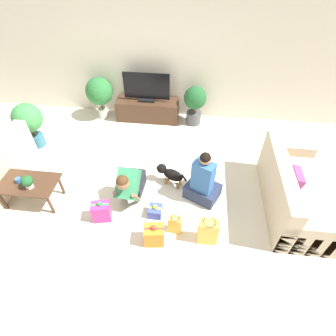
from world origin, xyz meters
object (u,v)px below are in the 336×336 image
(sofa_right, at_px, (292,193))
(gift_box_c, at_px, (155,211))
(potted_plant_corner_left, at_px, (28,121))
(tabletop_plant, at_px, (27,182))
(tv, at_px, (147,89))
(person_sitting, at_px, (203,183))
(gift_bag_a, at_px, (208,232))
(gift_box_b, at_px, (154,235))
(gift_box_a, at_px, (101,211))
(mug, at_px, (19,180))
(coffee_table, at_px, (28,185))
(dog, at_px, (170,174))
(potted_plant_back_left, at_px, (99,92))
(tv_console, at_px, (148,110))
(potted_plant_back_right, at_px, (195,102))
(gift_bag_b, at_px, (175,224))
(person_kneeling, at_px, (130,184))

(sofa_right, height_order, gift_box_c, sofa_right)
(potted_plant_corner_left, height_order, tabletop_plant, potted_plant_corner_left)
(tv, xyz_separation_m, potted_plant_corner_left, (-2.06, -1.20, -0.16))
(person_sitting, distance_m, gift_bag_a, 0.82)
(gift_box_b, height_order, gift_bag_a, gift_bag_a)
(sofa_right, bearing_deg, gift_box_a, 101.68)
(gift_bag_a, relative_size, mug, 3.82)
(sofa_right, distance_m, coffee_table, 4.07)
(dog, bearing_deg, gift_box_b, 18.43)
(tv, bearing_deg, gift_box_a, -94.61)
(potted_plant_corner_left, relative_size, dog, 1.66)
(potted_plant_corner_left, relative_size, potted_plant_back_left, 0.98)
(tv, relative_size, gift_box_c, 4.36)
(potted_plant_corner_left, xyz_separation_m, gift_box_a, (1.84, -1.60, -0.41))
(gift_box_c, bearing_deg, tv_console, 102.10)
(tv_console, xyz_separation_m, gift_bag_a, (1.36, -3.00, -0.01))
(potted_plant_corner_left, relative_size, gift_box_a, 2.36)
(coffee_table, distance_m, potted_plant_back_right, 3.53)
(sofa_right, height_order, gift_bag_b, sofa_right)
(tv, relative_size, mug, 8.16)
(mug, bearing_deg, tv_console, 59.70)
(coffee_table, relative_size, gift_bag_a, 1.97)
(potted_plant_back_right, relative_size, potted_plant_back_left, 0.92)
(tv_console, height_order, potted_plant_back_right, potted_plant_back_right)
(person_sitting, bearing_deg, gift_box_b, 80.73)
(tv_console, relative_size, gift_box_b, 3.56)
(gift_bag_a, distance_m, tabletop_plant, 2.72)
(sofa_right, xyz_separation_m, person_sitting, (-1.38, 0.01, 0.05))
(dog, bearing_deg, person_kneeling, -32.19)
(dog, distance_m, gift_bag_b, 0.97)
(person_sitting, distance_m, gift_bag_b, 0.81)
(dog, bearing_deg, sofa_right, 105.03)
(person_kneeling, height_order, gift_bag_b, person_kneeling)
(tv_console, distance_m, potted_plant_back_right, 1.07)
(potted_plant_back_right, xyz_separation_m, gift_box_c, (-0.47, -2.59, -0.43))
(sofa_right, height_order, tv, tv)
(tabletop_plant, bearing_deg, gift_box_a, -6.55)
(tv, height_order, tabletop_plant, tv)
(potted_plant_corner_left, relative_size, tabletop_plant, 4.10)
(tv, height_order, mug, tv)
(dog, relative_size, tabletop_plant, 2.48)
(gift_box_b, bearing_deg, gift_box_c, 97.05)
(potted_plant_corner_left, bearing_deg, gift_box_b, -35.34)
(person_sitting, xyz_separation_m, tabletop_plant, (-2.58, -0.48, 0.21))
(sofa_right, bearing_deg, gift_bag_b, 111.37)
(tv, xyz_separation_m, gift_bag_b, (0.90, -2.89, -0.59))
(dog, height_order, mug, mug)
(potted_plant_corner_left, distance_m, gift_box_c, 3.04)
(potted_plant_back_right, distance_m, mug, 3.61)
(tv_console, xyz_separation_m, dog, (0.71, -1.95, -0.01))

